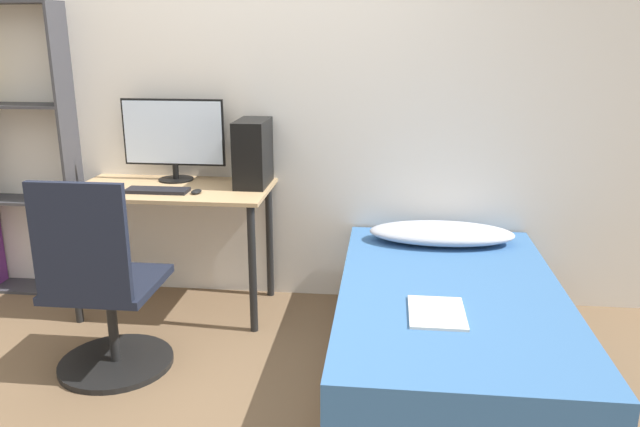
{
  "coord_description": "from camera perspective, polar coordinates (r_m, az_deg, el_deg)",
  "views": [
    {
      "loc": [
        0.89,
        -2.28,
        1.64
      ],
      "look_at": [
        0.56,
        0.74,
        0.75
      ],
      "focal_mm": 35.0,
      "sensor_mm": 36.0,
      "label": 1
    }
  ],
  "objects": [
    {
      "name": "desk",
      "position": [
        3.77,
        -13.27,
        0.63
      ],
      "size": [
        1.14,
        0.6,
        0.76
      ],
      "color": "tan",
      "rests_on": "ground_plane"
    },
    {
      "name": "wall_back",
      "position": [
        3.87,
        -7.17,
        10.41
      ],
      "size": [
        8.0,
        0.05,
        2.5
      ],
      "color": "silver",
      "rests_on": "ground_plane"
    },
    {
      "name": "pillow",
      "position": [
        3.65,
        11.05,
        -1.78
      ],
      "size": [
        0.82,
        0.36,
        0.11
      ],
      "color": "#B2B7C6",
      "rests_on": "bed"
    },
    {
      "name": "monitor",
      "position": [
        3.87,
        -13.26,
        6.9
      ],
      "size": [
        0.62,
        0.21,
        0.49
      ],
      "color": "black",
      "rests_on": "desk"
    },
    {
      "name": "mouse",
      "position": [
        3.57,
        -11.24,
        1.98
      ],
      "size": [
        0.06,
        0.09,
        0.02
      ],
      "color": "black",
      "rests_on": "desk"
    },
    {
      "name": "keyboard",
      "position": [
        3.64,
        -14.65,
        2.05
      ],
      "size": [
        0.35,
        0.12,
        0.02
      ],
      "color": "black",
      "rests_on": "desk"
    },
    {
      "name": "office_chair",
      "position": [
        3.22,
        -19.16,
        -7.63
      ],
      "size": [
        0.57,
        0.57,
        1.01
      ],
      "color": "black",
      "rests_on": "ground_plane"
    },
    {
      "name": "bookshelf",
      "position": [
        4.41,
        -27.1,
        4.41
      ],
      "size": [
        0.71,
        0.23,
        1.81
      ],
      "color": "#38383D",
      "rests_on": "ground_plane"
    },
    {
      "name": "bed",
      "position": [
        3.14,
        11.68,
        -10.67
      ],
      "size": [
        1.09,
        1.86,
        0.47
      ],
      "color": "#4C3D2D",
      "rests_on": "ground_plane"
    },
    {
      "name": "magazine",
      "position": [
        2.76,
        10.63,
        -8.9
      ],
      "size": [
        0.24,
        0.32,
        0.01
      ],
      "color": "silver",
      "rests_on": "bed"
    },
    {
      "name": "pc_tower",
      "position": [
        3.68,
        -6.15,
        5.54
      ],
      "size": [
        0.18,
        0.34,
        0.39
      ],
      "color": "black",
      "rests_on": "desk"
    },
    {
      "name": "ground_plane",
      "position": [
        2.94,
        -13.12,
        -17.96
      ],
      "size": [
        14.0,
        14.0,
        0.0
      ],
      "primitive_type": "plane",
      "color": "brown"
    }
  ]
}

